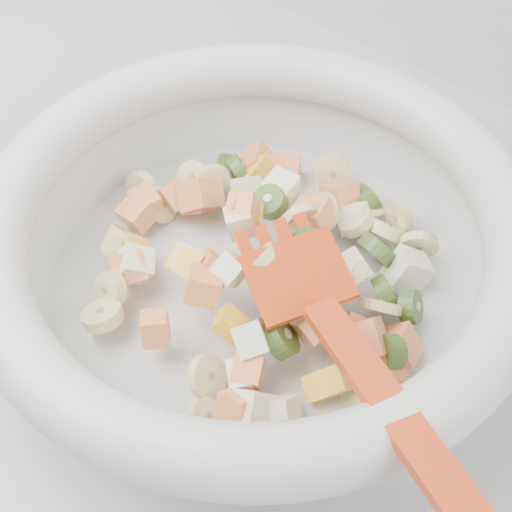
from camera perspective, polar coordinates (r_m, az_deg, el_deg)
The scene contains 2 objects.
counter at distance 0.96m, azimuth -2.19°, elevation -17.05°, with size 2.00×0.60×0.90m, color #949499.
mixing_bowl at distance 0.50m, azimuth 0.06°, elevation 0.57°, with size 0.42×0.36×0.12m.
Camera 1 is at (0.27, 1.17, 1.33)m, focal length 55.00 mm.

